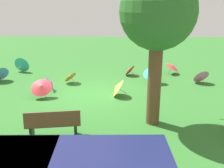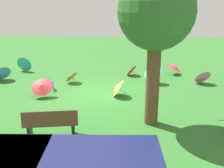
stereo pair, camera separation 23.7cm
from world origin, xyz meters
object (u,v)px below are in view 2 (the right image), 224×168
object	(u,v)px
parasol_blue_1	(1,72)
parasol_red_2	(131,70)
parasol_red_0	(175,67)
park_bench	(51,123)
parasol_orange_2	(71,76)
parasol_teal_0	(153,72)
parasol_teal_3	(25,64)
parasol_red_1	(42,86)
parasol_yellow_0	(117,87)
shade_tree	(156,15)
parasol_pink_0	(202,76)
parasol_purple_0	(52,83)

from	to	relation	value
parasol_blue_1	parasol_red_2	size ratio (longest dim) A/B	1.33
parasol_red_0	parasol_blue_1	distance (m)	9.27
park_bench	parasol_orange_2	xyz separation A→B (m)	(0.56, -5.46, -0.11)
parasol_teal_0	parasol_red_0	distance (m)	2.31
park_bench	parasol_blue_1	world-z (taller)	park_bench
parasol_teal_3	parasol_red_1	bearing A→B (deg)	119.13
parasol_red_0	parasol_yellow_0	bearing A→B (deg)	50.36
shade_tree	parasol_pink_0	distance (m)	6.26
parasol_teal_0	parasol_yellow_0	distance (m)	2.54
parasol_red_0	parasol_yellow_0	size ratio (longest dim) A/B	1.17
parasol_teal_0	parasol_orange_2	xyz separation A→B (m)	(4.07, 0.09, -0.24)
parasol_teal_0	parasol_red_1	distance (m)	5.34
parasol_red_0	parasol_red_1	bearing A→B (deg)	33.11
parasol_purple_0	parasol_red_2	world-z (taller)	parasol_purple_0
parasol_teal_3	parasol_red_0	bearing A→B (deg)	178.63
parasol_red_1	parasol_purple_0	world-z (taller)	parasol_red_1
parasol_red_0	parasol_red_1	xyz separation A→B (m)	(6.23, 4.06, 0.07)
parasol_red_0	parasol_red_2	distance (m)	2.47
shade_tree	parasol_teal_0	size ratio (longest dim) A/B	3.92
parasol_teal_0	parasol_red_1	size ratio (longest dim) A/B	1.30
park_bench	parasol_red_0	xyz separation A→B (m)	(-4.88, -7.40, -0.03)
parasol_red_1	parasol_yellow_0	bearing A→B (deg)	-173.73
parasol_teal_0	parasol_orange_2	size ratio (longest dim) A/B	1.42
parasol_red_0	parasol_red_1	distance (m)	7.44
parasol_teal_0	parasol_pink_0	distance (m)	2.45
parasol_pink_0	park_bench	bearing A→B (deg)	44.05
parasol_yellow_0	parasol_red_2	world-z (taller)	parasol_yellow_0
park_bench	parasol_purple_0	xyz separation A→B (m)	(1.21, -4.35, -0.12)
parasol_blue_1	parasol_purple_0	distance (m)	3.30
park_bench	shade_tree	distance (m)	4.46
parasol_pink_0	parasol_yellow_0	distance (m)	4.63
parasol_orange_2	parasol_yellow_0	bearing A→B (deg)	143.02
parasol_pink_0	parasol_red_2	bearing A→B (deg)	-19.96
parasol_purple_0	parasol_red_2	distance (m)	4.52
shade_tree	parasol_teal_0	world-z (taller)	shade_tree
parasol_teal_0	parasol_blue_1	size ratio (longest dim) A/B	1.06
park_bench	parasol_teal_0	distance (m)	6.57
parasol_pink_0	parasol_red_0	xyz separation A→B (m)	(1.06, -1.65, 0.05)
parasol_teal_0	parasol_purple_0	size ratio (longest dim) A/B	1.54
park_bench	parasol_pink_0	size ratio (longest dim) A/B	1.69
parasol_teal_0	parasol_red_2	size ratio (longest dim) A/B	1.41
shade_tree	parasol_teal_0	distance (m)	5.29
parasol_blue_1	parasol_yellow_0	world-z (taller)	parasol_blue_1
park_bench	parasol_teal_3	size ratio (longest dim) A/B	1.78
parasol_orange_2	parasol_purple_0	world-z (taller)	parasol_purple_0
shade_tree	parasol_blue_1	bearing A→B (deg)	-31.85
parasol_purple_0	parasol_blue_1	bearing A→B (deg)	-23.90
parasol_pink_0	parasol_red_0	size ratio (longest dim) A/B	1.00
shade_tree	parasol_red_0	distance (m)	7.19
shade_tree	park_bench	bearing A→B (deg)	20.89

